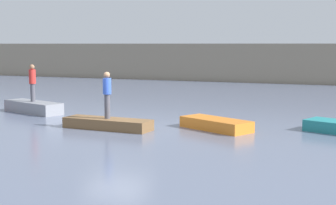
{
  "coord_description": "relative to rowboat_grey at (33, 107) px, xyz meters",
  "views": [
    {
      "loc": [
        9.21,
        -16.92,
        3.27
      ],
      "look_at": [
        0.5,
        3.97,
        0.61
      ],
      "focal_mm": 53.35,
      "sensor_mm": 36.0,
      "label": 1
    }
  ],
  "objects": [
    {
      "name": "rowboat_grey",
      "position": [
        0.0,
        0.0,
        0.0
      ],
      "size": [
        3.54,
        2.02,
        0.54
      ],
      "primitive_type": "cube",
      "rotation": [
        0.0,
        0.0,
        -0.31
      ],
      "color": "gray",
      "rests_on": "ground_plane"
    },
    {
      "name": "person_blue_shirt",
      "position": [
        5.54,
        -2.64,
        1.15
      ],
      "size": [
        0.32,
        0.32,
        1.8
      ],
      "color": "#4C4C56",
      "rests_on": "rowboat_brown"
    },
    {
      "name": "person_red_shirt",
      "position": [
        0.0,
        0.0,
        1.26
      ],
      "size": [
        0.32,
        0.32,
        1.77
      ],
      "color": "#4C4C56",
      "rests_on": "rowboat_grey"
    },
    {
      "name": "rowboat_orange",
      "position": [
        9.44,
        -1.17,
        -0.06
      ],
      "size": [
        3.08,
        2.26,
        0.42
      ],
      "primitive_type": "cube",
      "rotation": [
        0.0,
        0.0,
        -0.45
      ],
      "color": "orange",
      "rests_on": "ground_plane"
    },
    {
      "name": "embankment_wall",
      "position": [
        5.8,
        22.83,
        1.38
      ],
      "size": [
        80.0,
        1.2,
        3.3
      ],
      "primitive_type": "cube",
      "color": "gray",
      "rests_on": "ground_plane"
    },
    {
      "name": "ground_plane",
      "position": [
        5.8,
        -2.38,
        -0.27
      ],
      "size": [
        120.0,
        120.0,
        0.0
      ],
      "primitive_type": "plane",
      "color": "slate"
    },
    {
      "name": "rowboat_brown",
      "position": [
        5.54,
        -2.64,
        -0.06
      ],
      "size": [
        3.56,
        1.13,
        0.41
      ],
      "primitive_type": "cube",
      "rotation": [
        0.0,
        0.0,
        -0.04
      ],
      "color": "brown",
      "rests_on": "ground_plane"
    }
  ]
}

